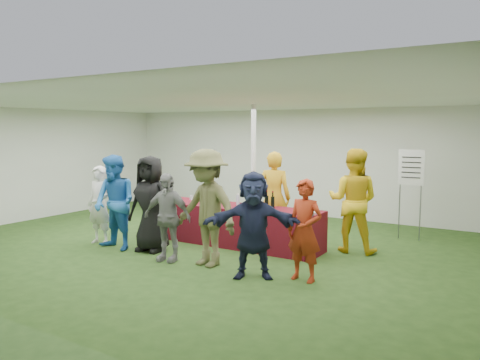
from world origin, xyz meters
The scene contains 18 objects.
ground centered at (0.00, 0.00, 0.00)m, with size 60.00×60.00×0.00m, color #284719.
tent centered at (0.50, 1.20, 1.35)m, with size 10.00×10.00×10.00m.
serving_table centered at (0.47, 0.39, 0.38)m, with size 3.60×0.80×0.75m, color #5F0E11.
wine_bottles centered at (1.04, 0.53, 0.87)m, with size 0.60×0.12×0.32m.
wine_glasses centered at (-0.43, 0.13, 0.86)m, with size 1.16×0.10×0.16m.
water_bottle centered at (0.58, 0.47, 0.85)m, with size 0.07×0.07×0.23m.
bar_towel centered at (2.09, 0.44, 0.77)m, with size 0.25×0.18×0.03m, color white.
dump_bucket centered at (2.14, 0.17, 0.84)m, with size 0.23×0.23×0.18m, color slate.
wine_list_sign centered at (3.31, 2.57, 1.32)m, with size 0.50×0.03×1.80m.
staff_pourer centered at (1.14, 0.88, 0.89)m, with size 0.65×0.43×1.78m, color gold.
staff_back centered at (2.64, 1.07, 0.93)m, with size 0.90×0.71×1.86m, color gold.
customer_0 centered at (-1.69, -0.92, 0.75)m, with size 0.55×0.36×1.50m, color silver.
customer_1 centered at (-1.10, -1.07, 0.87)m, with size 0.85×0.66×1.74m, color blue.
customer_2 centered at (-0.48, -0.80, 0.86)m, with size 0.84×0.55×1.73m, color black.
customer_3 centered at (0.19, -1.14, 0.74)m, with size 0.87×0.36×1.48m, color gray.
customer_4 centered at (0.92, -1.02, 0.94)m, with size 1.22×0.70×1.89m, color brown.
customer_5 centered at (1.86, -1.15, 0.79)m, with size 1.47×0.47×1.59m, color #181E38.
customer_6 centered at (2.57, -0.89, 0.75)m, with size 0.54×0.36×1.49m, color #9A2911.
Camera 1 is at (5.26, -7.03, 2.20)m, focal length 35.00 mm.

